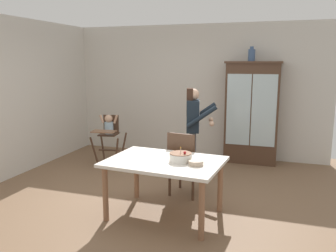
{
  "coord_description": "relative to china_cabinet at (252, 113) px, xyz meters",
  "views": [
    {
      "loc": [
        1.71,
        -4.43,
        1.96
      ],
      "look_at": [
        0.02,
        0.7,
        0.95
      ],
      "focal_mm": 37.12,
      "sensor_mm": 36.0,
      "label": 1
    }
  ],
  "objects": [
    {
      "name": "ceramic_vase",
      "position": [
        -0.05,
        0.0,
        1.09
      ],
      "size": [
        0.13,
        0.13,
        0.27
      ],
      "color": "#3D567F",
      "rests_on": "china_cabinet"
    },
    {
      "name": "adult_person",
      "position": [
        -0.82,
        -1.33,
        -0.02
      ],
      "size": [
        0.58,
        0.57,
        1.53
      ],
      "rotation": [
        0.0,
        0.0,
        1.8
      ],
      "color": "#47474C",
      "rests_on": "ground_plane"
    },
    {
      "name": "dining_chair_far_side",
      "position": [
        -0.77,
        -2.12,
        -0.43
      ],
      "size": [
        0.5,
        0.5,
        0.96
      ],
      "rotation": [
        0.0,
        0.0,
        2.99
      ],
      "color": "#4C3323",
      "rests_on": "ground_plane"
    },
    {
      "name": "birthday_cake",
      "position": [
        -0.61,
        -2.81,
        -0.19
      ],
      "size": [
        0.28,
        0.28,
        0.19
      ],
      "color": "white",
      "rests_on": "dining_table"
    },
    {
      "name": "ground_plane",
      "position": [
        -1.17,
        -2.37,
        -0.99
      ],
      "size": [
        6.24,
        6.24,
        0.0
      ],
      "primitive_type": "plane",
      "color": "brown"
    },
    {
      "name": "china_cabinet",
      "position": [
        0.0,
        0.0,
        0.0
      ],
      "size": [
        1.05,
        0.48,
        1.96
      ],
      "color": "#4C3323",
      "rests_on": "ground_plane"
    },
    {
      "name": "serving_bowl",
      "position": [
        -0.39,
        -2.9,
        -0.22
      ],
      "size": [
        0.18,
        0.18,
        0.05
      ],
      "primitive_type": "cylinder",
      "color": "#C6AD93",
      "rests_on": "dining_table"
    },
    {
      "name": "wall_back",
      "position": [
        -1.17,
        0.26,
        0.36
      ],
      "size": [
        5.32,
        0.06,
        2.7
      ],
      "primitive_type": "cube",
      "color": "beige",
      "rests_on": "ground_plane"
    },
    {
      "name": "high_chair_with_toddler",
      "position": [
        -2.61,
        -0.92,
        -0.33
      ],
      "size": [
        0.65,
        0.75,
        0.95
      ],
      "rotation": [
        0.0,
        0.0,
        0.15
      ],
      "color": "#4C3323",
      "rests_on": "ground_plane"
    },
    {
      "name": "dining_table",
      "position": [
        -0.82,
        -2.83,
        -0.34
      ],
      "size": [
        1.49,
        1.11,
        0.74
      ],
      "color": "silver",
      "rests_on": "ground_plane"
    }
  ]
}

